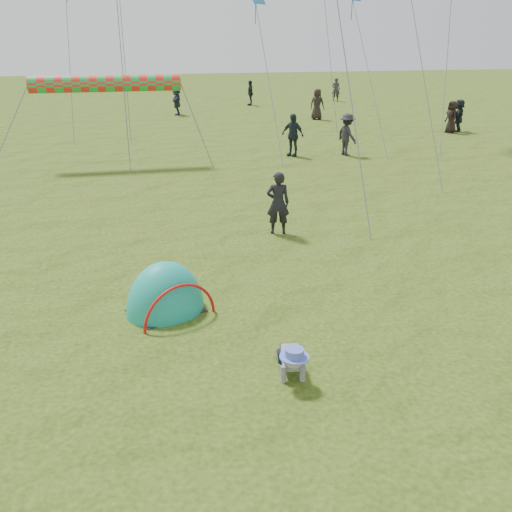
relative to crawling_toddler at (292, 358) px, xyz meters
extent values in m
plane|color=#1C3B0C|center=(-0.32, 0.22, -0.31)|extent=(140.00, 140.00, 0.00)
ellipsoid|color=#179371|center=(-1.71, 2.60, -0.31)|extent=(1.88, 1.75, 1.95)
imported|color=black|center=(1.45, 6.48, 0.51)|extent=(0.65, 0.48, 1.63)
imported|color=black|center=(6.61, 34.32, 0.56)|extent=(0.58, 1.07, 1.74)
imported|color=black|center=(9.03, 26.37, 0.59)|extent=(1.04, 0.99, 1.80)
imported|color=black|center=(14.84, 20.35, 0.53)|extent=(1.38, 1.50, 1.67)
imported|color=#202732|center=(4.57, 16.07, 0.58)|extent=(1.02, 1.05, 1.76)
imported|color=#222227|center=(6.87, 15.75, 0.57)|extent=(0.91, 1.26, 1.75)
imported|color=black|center=(14.28, 20.12, 0.51)|extent=(0.54, 0.81, 1.63)
imported|color=#242D3E|center=(0.98, 30.22, 0.57)|extent=(0.69, 1.68, 1.76)
imported|color=#272830|center=(13.55, 35.61, 0.55)|extent=(0.74, 0.62, 1.71)
cylinder|color=red|center=(-2.83, 16.06, 2.78)|extent=(5.61, 0.64, 0.64)
camera|label=1|loc=(-2.12, -7.12, 4.55)|focal=40.00mm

